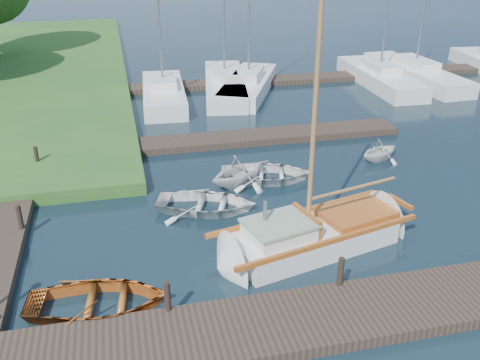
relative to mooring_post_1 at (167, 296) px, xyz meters
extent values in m
plane|color=black|center=(3.00, 5.00, -0.70)|extent=(160.00, 160.00, 0.00)
cube|color=#30241C|center=(3.00, -1.00, -0.55)|extent=(18.00, 2.20, 0.30)
cube|color=#30241C|center=(5.00, 11.50, -0.55)|extent=(14.00, 1.60, 0.30)
cube|color=#30241C|center=(13.00, 21.00, -0.55)|extent=(30.00, 1.60, 0.30)
cylinder|color=black|center=(0.00, 0.00, 0.00)|extent=(0.16, 0.16, 0.80)
cylinder|color=black|center=(4.50, 0.00, 0.00)|extent=(0.16, 0.16, 0.80)
cylinder|color=black|center=(-4.00, 5.00, 0.00)|extent=(0.16, 0.16, 0.80)
cylinder|color=black|center=(-4.00, 10.00, 0.00)|extent=(0.16, 0.16, 0.80)
cube|color=white|center=(4.60, 2.30, -0.47)|extent=(5.34, 3.16, 0.90)
cone|color=white|center=(7.56, 3.05, -0.47)|extent=(1.74, 2.22, 1.96)
cone|color=white|center=(1.74, 1.58, -0.47)|extent=(1.45, 2.14, 1.96)
cube|color=#934113|center=(4.37, 3.21, 0.04)|extent=(6.04, 1.63, 0.14)
cube|color=#934113|center=(4.83, 1.39, 0.04)|extent=(6.04, 1.63, 0.14)
cube|color=#934113|center=(7.90, 3.13, 0.04)|extent=(0.39, 1.10, 0.14)
cube|color=white|center=(3.44, 2.01, 0.20)|extent=(2.09, 1.80, 0.44)
cube|color=#92AB89|center=(3.44, 2.01, 0.45)|extent=(2.21, 1.92, 0.08)
cube|color=#934113|center=(4.36, 2.24, 0.28)|extent=(0.46, 1.39, 0.60)
cylinder|color=slate|center=(3.07, 2.23, 0.78)|extent=(0.12, 0.12, 0.60)
cube|color=#934113|center=(6.15, 2.69, 0.08)|extent=(2.50, 1.99, 0.20)
cylinder|color=olive|center=(4.41, 2.25, 4.18)|extent=(0.14, 0.14, 8.40)
cylinder|color=olive|center=(5.96, 2.64, 0.98)|extent=(3.13, 0.88, 0.10)
imported|color=#934113|center=(-1.67, 0.80, -0.33)|extent=(3.87, 2.97, 0.74)
imported|color=white|center=(1.90, 5.39, -0.34)|extent=(4.05, 3.44, 0.71)
imported|color=white|center=(3.46, 7.08, -0.04)|extent=(3.25, 3.11, 1.33)
imported|color=white|center=(4.60, 7.27, -0.34)|extent=(4.02, 3.32, 0.72)
imported|color=white|center=(9.74, 8.08, -0.18)|extent=(2.44, 2.29, 1.03)
cube|color=white|center=(1.83, 18.45, -0.25)|extent=(2.67, 7.43, 0.90)
cube|color=white|center=(1.83, 18.45, 0.45)|extent=(1.56, 2.64, 0.50)
cube|color=white|center=(5.54, 19.60, -0.25)|extent=(3.64, 9.01, 0.90)
cube|color=white|center=(5.54, 19.60, 0.45)|extent=(1.90, 3.26, 0.50)
cylinder|color=slate|center=(5.54, 19.60, 4.38)|extent=(0.12, 0.12, 8.37)
cube|color=white|center=(6.88, 19.12, -0.25)|extent=(5.28, 8.07, 0.90)
cube|color=white|center=(6.88, 19.12, 0.45)|extent=(2.42, 3.09, 0.50)
cube|color=white|center=(15.20, 19.03, -0.25)|extent=(2.46, 8.76, 0.90)
cube|color=white|center=(15.20, 19.03, 0.45)|extent=(1.49, 3.09, 0.50)
cube|color=white|center=(17.88, 19.50, -0.25)|extent=(2.66, 9.56, 0.90)
cube|color=white|center=(17.88, 19.50, 0.45)|extent=(1.56, 3.38, 0.50)
camera|label=1|loc=(-0.72, -10.62, 8.04)|focal=40.00mm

